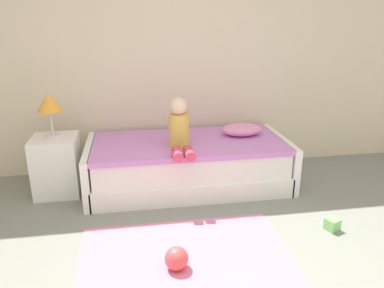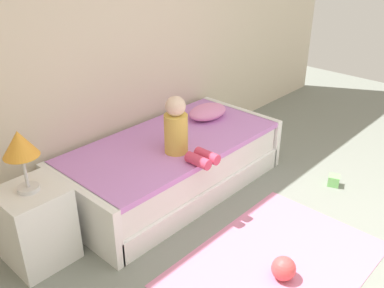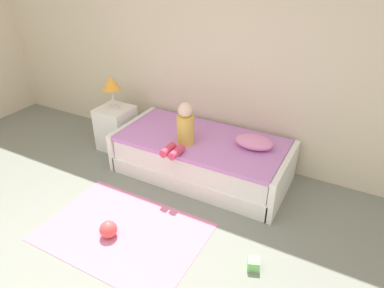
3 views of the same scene
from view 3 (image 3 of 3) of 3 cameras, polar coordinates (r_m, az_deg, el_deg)
The scene contains 10 objects.
ground_plane at distance 3.25m, azimuth -18.52°, elevation -21.80°, with size 9.20×9.20×0.00m, color gray.
wall_rear at distance 4.31m, azimuth 3.80°, elevation 16.00°, with size 7.20×0.10×2.90m, color beige.
bed at distance 4.21m, azimuth 1.61°, elevation -2.10°, with size 2.11×1.00×0.50m.
nightstand at distance 4.88m, azimuth -12.48°, elevation 2.63°, with size 0.44×0.44×0.60m, color white.
table_lamp at distance 4.64m, azimuth -13.34°, elevation 9.64°, with size 0.24×0.24×0.45m.
child_figure at distance 3.86m, azimuth -1.44°, elevation 2.56°, with size 0.20×0.51×0.50m.
pillow at distance 3.94m, azimuth 10.28°, elevation 0.33°, with size 0.44×0.30×0.13m, color #EA8CC6.
toy_ball at distance 3.54m, azimuth -13.76°, elevation -13.65°, with size 0.17×0.17×0.17m, color #E54C4C.
area_rug at distance 3.61m, azimuth -11.46°, elevation -14.12°, with size 1.60×1.10×0.01m, color pink.
toy_block at distance 3.24m, azimuth 10.18°, elevation -19.07°, with size 0.10×0.10×0.10m, color #7FD872.
Camera 3 is at (1.74, -1.21, 2.47)m, focal length 32.02 mm.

